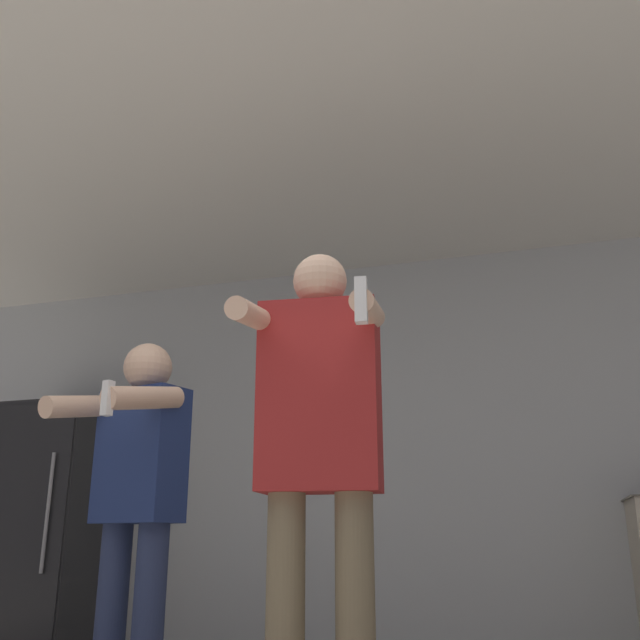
{
  "coord_description": "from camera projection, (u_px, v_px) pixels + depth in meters",
  "views": [
    {
      "loc": [
        0.92,
        -1.43,
        0.7
      ],
      "look_at": [
        0.22,
        0.87,
        1.45
      ],
      "focal_mm": 40.0,
      "sensor_mm": 36.0,
      "label": 1
    }
  ],
  "objects": [
    {
      "name": "person_man_side",
      "position": [
        136.0,
        487.0,
        3.13
      ],
      "size": [
        0.56,
        0.59,
        1.59
      ],
      "color": "navy",
      "rests_on": "ground_plane"
    },
    {
      "name": "wall_back",
      "position": [
        389.0,
        450.0,
        4.6
      ],
      "size": [
        7.0,
        0.06,
        2.55
      ],
      "color": "#B2B7BC",
      "rests_on": "ground_plane"
    },
    {
      "name": "ceiling_slab",
      "position": [
        317.0,
        149.0,
        3.54
      ],
      "size": [
        7.0,
        3.64,
        0.05
      ],
      "color": "silver",
      "rests_on": "wall_back"
    },
    {
      "name": "refrigerator",
      "position": [
        50.0,
        526.0,
        4.78
      ],
      "size": [
        0.7,
        0.66,
        1.62
      ],
      "color": "#262628",
      "rests_on": "ground_plane"
    },
    {
      "name": "person_woman_foreground",
      "position": [
        320.0,
        448.0,
        2.37
      ],
      "size": [
        0.5,
        0.53,
        1.7
      ],
      "color": "#75664C",
      "rests_on": "ground_plane"
    }
  ]
}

